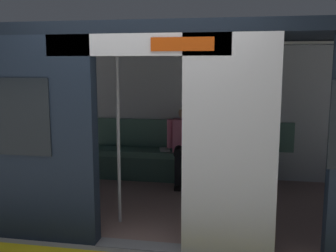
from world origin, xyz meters
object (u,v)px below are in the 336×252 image
Objects in this scene: handbag at (215,147)px; book at (165,150)px; person_seated at (185,138)px; grab_pole_far at (186,135)px; train_car at (159,92)px; grab_pole_door at (118,134)px; bench_seat at (176,158)px.

handbag reaches higher than book.
person_seated reaches higher than book.
grab_pole_far is (-0.56, 1.64, 0.54)m from book.
person_seated is 0.40m from book.
train_car is at bearing 59.76° from handbag.
grab_pole_door is (0.51, 1.65, 0.34)m from person_seated.
person_seated is 0.47m from handbag.
grab_pole_door is at bearing 69.51° from book.
grab_pole_far is (-0.22, 1.54, 0.34)m from person_seated.
person_seated is 1.77m from grab_pole_door.
book is at bearing -71.29° from grab_pole_far.
person_seated is at bearing 148.98° from book.
grab_pole_door is (0.96, 1.75, 0.47)m from handbag.
grab_pole_far reaches higher than book.
person_seated is at bearing 160.25° from bench_seat.
train_car reaches higher than grab_pole_door.
train_car is at bearing -115.90° from grab_pole_door.
bench_seat is 1.37× the size of grab_pole_far.
grab_pole_door is at bearing 61.36° from handbag.
grab_pole_door reaches higher than bench_seat.
train_car is 3.15× the size of grab_pole_far.
handbag is at bearing -175.79° from bench_seat.
handbag is 0.13× the size of grab_pole_door.
handbag is (-0.59, -0.04, 0.19)m from bench_seat.
grab_pole_door is (0.32, 0.66, -0.43)m from train_car.
grab_pole_far is at bearing 98.25° from person_seated.
person_seated is at bearing 12.12° from handbag.
book is at bearing -82.68° from train_car.
handbag is at bearing -97.60° from grab_pole_far.
bench_seat is at bearing 151.63° from book.
grab_pole_door is at bearing 8.52° from grab_pole_far.
person_seated is 1.60m from grab_pole_far.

